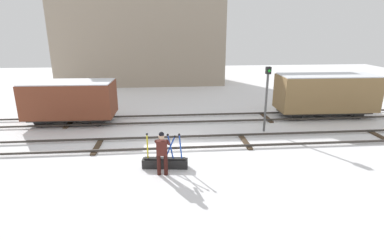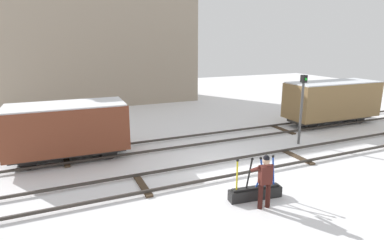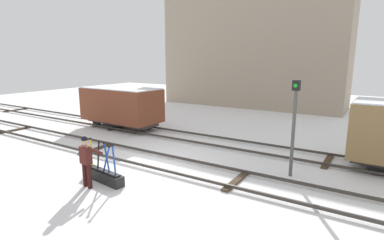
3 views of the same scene
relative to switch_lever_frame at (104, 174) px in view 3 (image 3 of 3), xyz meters
name	(u,v)px [view 3 (image 3 of 3)]	position (x,y,z in m)	size (l,w,h in m)	color
ground_plane	(156,163)	(0.37, 2.40, -0.25)	(60.00, 60.00, 0.00)	white
track_main_line	(156,161)	(0.37, 2.40, -0.15)	(44.00, 1.94, 0.18)	#38332D
track_siding_near	(203,139)	(0.37, 6.23, -0.14)	(44.00, 1.94, 0.18)	#38332D
switch_lever_frame	(104,174)	(0.00, 0.00, 0.00)	(1.83, 0.57, 1.45)	black
rail_worker	(87,159)	(-0.10, -0.58, 0.72)	(0.59, 0.66, 1.73)	#351511
signal_post	(294,118)	(5.32, 3.91, 1.89)	(0.24, 0.32, 3.45)	#4C4C4C
apartment_building	(254,47)	(-2.12, 19.42, 4.89)	(15.96, 5.25, 10.28)	gray
freight_car_far_end	(121,105)	(-5.33, 6.23, 1.16)	(4.96, 2.38, 2.46)	#2D2B28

